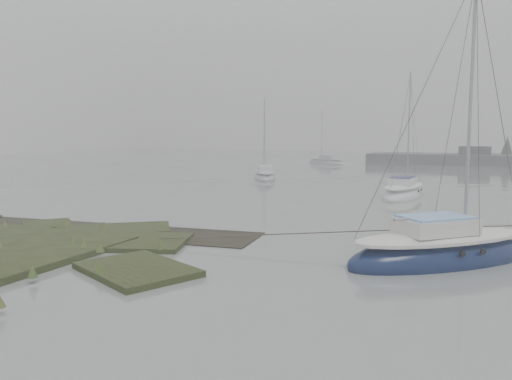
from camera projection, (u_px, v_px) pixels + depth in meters
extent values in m
plane|color=slate|center=(349.00, 182.00, 42.80)|extent=(160.00, 160.00, 0.00)
cube|color=#424247|center=(474.00, 155.00, 67.05)|extent=(4.00, 3.00, 2.20)
cone|color=#384238|center=(507.00, 149.00, 67.22)|extent=(2.00, 2.00, 3.50)
ellipsoid|color=#0C1637|center=(442.00, 258.00, 15.94)|extent=(6.54, 6.39, 1.67)
ellipsoid|color=silver|center=(442.00, 238.00, 15.87)|extent=(5.58, 5.45, 0.47)
cube|color=silver|center=(435.00, 226.00, 15.72)|extent=(2.72, 2.70, 0.49)
cube|color=#7A9DD2|center=(436.00, 217.00, 15.69)|extent=(2.51, 2.49, 0.08)
cylinder|color=#939399|center=(471.00, 103.00, 15.71)|extent=(0.11, 0.11, 7.87)
cylinder|color=#939399|center=(431.00, 217.00, 15.62)|extent=(2.05, 1.97, 0.09)
ellipsoid|color=silver|center=(404.00, 196.00, 32.48)|extent=(2.84, 6.43, 1.51)
ellipsoid|color=white|center=(404.00, 186.00, 32.41)|extent=(2.33, 5.58, 0.43)
cube|color=white|center=(403.00, 181.00, 32.15)|extent=(1.60, 2.29, 0.44)
cube|color=#161848|center=(403.00, 177.00, 32.12)|extent=(1.49, 2.10, 0.07)
cylinder|color=#939399|center=(409.00, 127.00, 32.67)|extent=(0.10, 0.10, 7.10)
cylinder|color=#939399|center=(402.00, 177.00, 31.97)|extent=(0.41, 2.47, 0.08)
ellipsoid|color=#9FA6A9|center=(265.00, 178.00, 45.84)|extent=(4.13, 5.96, 1.39)
ellipsoid|color=silver|center=(265.00, 172.00, 45.78)|extent=(3.48, 5.14, 0.39)
cube|color=silver|center=(265.00, 168.00, 45.50)|extent=(1.94, 2.29, 0.41)
cube|color=silver|center=(265.00, 166.00, 45.47)|extent=(1.80, 2.11, 0.07)
cylinder|color=#939399|center=(264.00, 133.00, 46.12)|extent=(0.09, 0.09, 6.52)
cylinder|color=#939399|center=(265.00, 166.00, 45.31)|extent=(1.04, 2.09, 0.07)
ellipsoid|color=#A5A8AE|center=(326.00, 163.00, 69.36)|extent=(6.03, 3.81, 1.39)
ellipsoid|color=silver|center=(326.00, 159.00, 69.30)|extent=(5.21, 3.19, 0.39)
cube|color=silver|center=(327.00, 157.00, 69.09)|extent=(2.28, 1.85, 0.41)
cube|color=silver|center=(327.00, 155.00, 69.06)|extent=(2.09, 1.71, 0.07)
cylinder|color=#939399|center=(322.00, 134.00, 69.41)|extent=(0.09, 0.09, 6.55)
cylinder|color=#939399|center=(328.00, 155.00, 68.95)|extent=(2.17, 0.89, 0.07)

